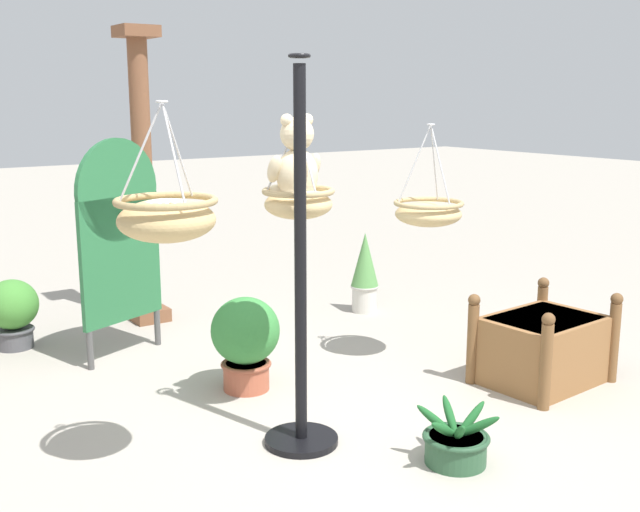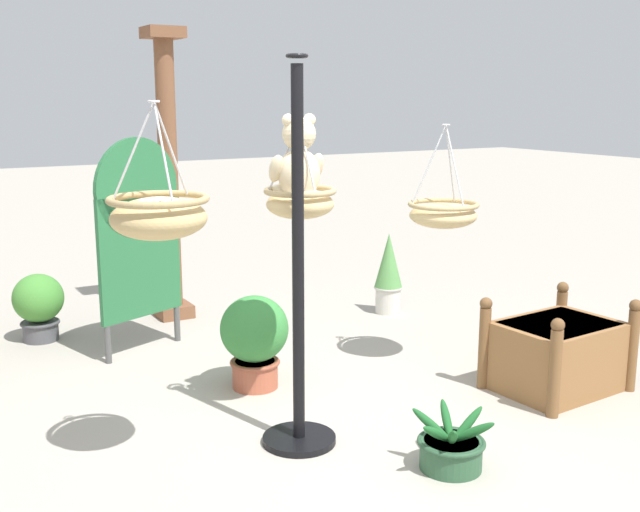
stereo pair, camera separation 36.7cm
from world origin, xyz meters
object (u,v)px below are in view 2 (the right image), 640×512
at_px(display_pole_central, 299,333).
at_px(potted_plant_fern_front, 451,448).
at_px(hanging_basket_right_low, 443,213).
at_px(greenhouse_pillar_left, 169,182).
at_px(display_sign_board, 139,229).
at_px(teddy_bear, 298,164).
at_px(potted_plant_small_succulent, 254,337).
at_px(potted_plant_conical_shrub, 39,304).
at_px(hanging_basket_left_high, 159,215).
at_px(wooden_planter_box, 557,353).
at_px(hanging_basket_with_teddy, 300,201).
at_px(potted_plant_flowering_red, 388,273).

bearing_deg(display_pole_central, potted_plant_fern_front, -50.88).
height_order(hanging_basket_right_low, potted_plant_fern_front, hanging_basket_right_low).
bearing_deg(potted_plant_fern_front, greenhouse_pillar_left, 95.05).
bearing_deg(display_sign_board, potted_plant_fern_front, -72.84).
height_order(teddy_bear, potted_plant_small_succulent, teddy_bear).
relative_size(display_pole_central, hanging_basket_right_low, 2.98).
xyz_separation_m(teddy_bear, potted_plant_small_succulent, (0.00, 0.67, -1.27)).
bearing_deg(display_pole_central, hanging_basket_right_low, 22.12).
height_order(teddy_bear, greenhouse_pillar_left, greenhouse_pillar_left).
xyz_separation_m(hanging_basket_right_low, greenhouse_pillar_left, (-1.30, 2.32, 0.08)).
bearing_deg(potted_plant_conical_shrub, hanging_basket_left_high, -87.02).
bearing_deg(potted_plant_small_succulent, potted_plant_conical_shrub, 120.78).
bearing_deg(teddy_bear, display_sign_board, 103.59).
distance_m(greenhouse_pillar_left, wooden_planter_box, 3.69).
xyz_separation_m(display_pole_central, teddy_bear, (0.15, 0.27, 0.96)).
relative_size(greenhouse_pillar_left, potted_plant_fern_front, 5.48).
height_order(hanging_basket_with_teddy, teddy_bear, teddy_bear).
relative_size(teddy_bear, hanging_basket_left_high, 0.75).
bearing_deg(hanging_basket_left_high, potted_plant_fern_front, -25.49).
xyz_separation_m(potted_plant_flowering_red, potted_plant_conical_shrub, (-3.05, 0.77, -0.08)).
distance_m(hanging_basket_with_teddy, wooden_planter_box, 2.20).
height_order(hanging_basket_left_high, potted_plant_small_succulent, hanging_basket_left_high).
distance_m(hanging_basket_with_teddy, potted_plant_conical_shrub, 3.02).
relative_size(teddy_bear, potted_plant_fern_front, 1.08).
bearing_deg(potted_plant_flowering_red, display_pole_central, -135.20).
distance_m(potted_plant_fern_front, potted_plant_conical_shrub, 3.87).
bearing_deg(potted_plant_conical_shrub, wooden_planter_box, -45.20).
bearing_deg(hanging_basket_right_low, display_sign_board, 141.36).
bearing_deg(teddy_bear, hanging_basket_with_teddy, -90.00).
height_order(display_pole_central, potted_plant_conical_shrub, display_pole_central).
relative_size(teddy_bear, greenhouse_pillar_left, 0.20).
xyz_separation_m(potted_plant_fern_front, potted_plant_flowering_red, (1.50, 2.77, 0.27)).
distance_m(display_pole_central, potted_plant_conical_shrub, 3.02).
height_order(teddy_bear, potted_plant_fern_front, teddy_bear).
bearing_deg(hanging_basket_left_high, wooden_planter_box, -2.09).
bearing_deg(wooden_planter_box, display_sign_board, 135.34).
distance_m(greenhouse_pillar_left, potted_plant_conical_shrub, 1.56).
bearing_deg(potted_plant_flowering_red, hanging_basket_right_low, -110.11).
relative_size(hanging_basket_left_high, wooden_planter_box, 0.73).
bearing_deg(wooden_planter_box, teddy_bear, 167.14).
xyz_separation_m(wooden_planter_box, potted_plant_small_succulent, (-1.83, 1.09, 0.10)).
relative_size(hanging_basket_with_teddy, potted_plant_flowering_red, 0.74).
height_order(potted_plant_fern_front, potted_plant_small_succulent, potted_plant_small_succulent).
xyz_separation_m(hanging_basket_right_low, potted_plant_flowering_red, (0.52, 1.43, -0.80)).
bearing_deg(hanging_basket_with_teddy, display_pole_central, -120.96).
bearing_deg(potted_plant_fern_front, wooden_planter_box, 21.79).
relative_size(potted_plant_flowering_red, potted_plant_conical_shrub, 1.34).
xyz_separation_m(teddy_bear, hanging_basket_left_high, (-0.97, -0.32, -0.19)).
bearing_deg(potted_plant_small_succulent, display_sign_board, 111.04).
bearing_deg(hanging_basket_left_high, potted_plant_flowering_red, 36.01).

